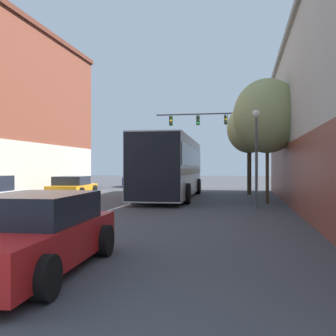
% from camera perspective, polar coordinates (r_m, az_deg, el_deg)
% --- Properties ---
extents(lane_center_line, '(0.14, 44.95, 0.01)m').
position_cam_1_polar(lane_center_line, '(21.09, -4.00, -4.70)').
color(lane_center_line, silver).
rests_on(lane_center_line, ground_plane).
extents(bus, '(3.24, 11.87, 3.38)m').
position_cam_1_polar(bus, '(22.66, 0.45, 0.42)').
color(bus, '#B7B7BC').
rests_on(bus, ground_plane).
extents(hatchback_foreground, '(2.15, 4.38, 1.30)m').
position_cam_1_polar(hatchback_foreground, '(7.13, -18.97, -9.09)').
color(hatchback_foreground, red).
rests_on(hatchback_foreground, ground_plane).
extents(parked_car_left_near, '(2.40, 4.48, 1.26)m').
position_cam_1_polar(parked_car_left_near, '(23.59, -13.66, -2.73)').
color(parked_car_left_near, orange).
rests_on(parked_car_left_near, ground_plane).
extents(parked_car_left_far, '(2.22, 4.20, 1.34)m').
position_cam_1_polar(parked_car_left_far, '(36.17, -4.25, -1.70)').
color(parked_car_left_far, navy).
rests_on(parked_car_left_far, ground_plane).
extents(traffic_signal_gantry, '(8.49, 0.36, 6.55)m').
position_cam_1_polar(traffic_signal_gantry, '(32.96, 7.88, 5.52)').
color(traffic_signal_gantry, '#333338').
rests_on(traffic_signal_gantry, ground_plane).
extents(street_lamp, '(0.34, 0.34, 4.21)m').
position_cam_1_polar(street_lamp, '(17.11, 12.69, 2.74)').
color(street_lamp, '#47474C').
rests_on(street_lamp, ground_plane).
extents(street_tree_near, '(3.30, 2.97, 6.09)m').
position_cam_1_polar(street_tree_near, '(19.87, 14.21, 7.33)').
color(street_tree_near, '#4C3823').
rests_on(street_tree_near, ground_plane).
extents(street_tree_far, '(2.89, 2.60, 5.88)m').
position_cam_1_polar(street_tree_far, '(26.21, 11.71, 5.56)').
color(street_tree_far, '#3D2D1E').
rests_on(street_tree_far, ground_plane).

